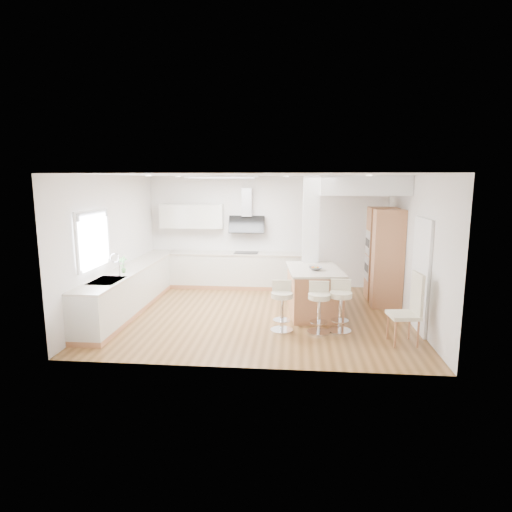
# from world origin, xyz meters

# --- Properties ---
(ground) EXTENTS (6.00, 6.00, 0.00)m
(ground) POSITION_xyz_m (0.00, 0.00, 0.00)
(ground) COLOR olive
(ground) RESTS_ON ground
(ceiling) EXTENTS (6.00, 5.00, 0.02)m
(ceiling) POSITION_xyz_m (0.00, 0.00, 0.00)
(ceiling) COLOR white
(ceiling) RESTS_ON ground
(wall_back) EXTENTS (6.00, 0.04, 2.80)m
(wall_back) POSITION_xyz_m (0.00, 2.50, 1.40)
(wall_back) COLOR silver
(wall_back) RESTS_ON ground
(wall_left) EXTENTS (0.04, 5.00, 2.80)m
(wall_left) POSITION_xyz_m (-3.00, 0.00, 1.40)
(wall_left) COLOR silver
(wall_left) RESTS_ON ground
(wall_right) EXTENTS (0.04, 5.00, 2.80)m
(wall_right) POSITION_xyz_m (3.00, 0.00, 1.40)
(wall_right) COLOR silver
(wall_right) RESTS_ON ground
(skylight) EXTENTS (4.10, 2.10, 0.06)m
(skylight) POSITION_xyz_m (-0.79, 0.60, 2.77)
(skylight) COLOR white
(skylight) RESTS_ON ground
(window_left) EXTENTS (0.06, 1.28, 1.07)m
(window_left) POSITION_xyz_m (-2.96, -0.90, 1.69)
(window_left) COLOR silver
(window_left) RESTS_ON ground
(doorway_right) EXTENTS (0.05, 1.00, 2.10)m
(doorway_right) POSITION_xyz_m (2.97, -0.60, 1.00)
(doorway_right) COLOR #453E36
(doorway_right) RESTS_ON ground
(counter_left) EXTENTS (0.63, 4.50, 1.35)m
(counter_left) POSITION_xyz_m (-2.70, 0.23, 0.46)
(counter_left) COLOR #BD7D51
(counter_left) RESTS_ON ground
(counter_back) EXTENTS (3.62, 0.63, 2.50)m
(counter_back) POSITION_xyz_m (-0.91, 2.22, 0.70)
(counter_back) COLOR #BD7D51
(counter_back) RESTS_ON ground
(pillar) EXTENTS (0.35, 0.35, 2.80)m
(pillar) POSITION_xyz_m (1.05, 0.95, 1.40)
(pillar) COLOR white
(pillar) RESTS_ON ground
(soffit) EXTENTS (1.78, 2.20, 0.40)m
(soffit) POSITION_xyz_m (2.10, 1.40, 2.60)
(soffit) COLOR white
(soffit) RESTS_ON ground
(oven_column) EXTENTS (0.63, 1.21, 2.10)m
(oven_column) POSITION_xyz_m (2.68, 1.23, 1.05)
(oven_column) COLOR #BD7D51
(oven_column) RESTS_ON ground
(peninsula) EXTENTS (1.19, 1.66, 1.02)m
(peninsula) POSITION_xyz_m (1.11, 0.19, 0.48)
(peninsula) COLOR #BD7D51
(peninsula) RESTS_ON ground
(bar_stool_a) EXTENTS (0.43, 0.43, 0.91)m
(bar_stool_a) POSITION_xyz_m (0.50, -0.86, 0.51)
(bar_stool_a) COLOR silver
(bar_stool_a) RESTS_ON ground
(bar_stool_b) EXTENTS (0.41, 0.41, 0.92)m
(bar_stool_b) POSITION_xyz_m (1.16, -0.91, 0.52)
(bar_stool_b) COLOR silver
(bar_stool_b) RESTS_ON ground
(bar_stool_c) EXTENTS (0.45, 0.45, 0.93)m
(bar_stool_c) POSITION_xyz_m (1.55, -0.80, 0.52)
(bar_stool_c) COLOR silver
(bar_stool_c) RESTS_ON ground
(dining_chair) EXTENTS (0.52, 0.52, 1.21)m
(dining_chair) POSITION_xyz_m (2.64, -1.29, 0.65)
(dining_chair) COLOR beige
(dining_chair) RESTS_ON ground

